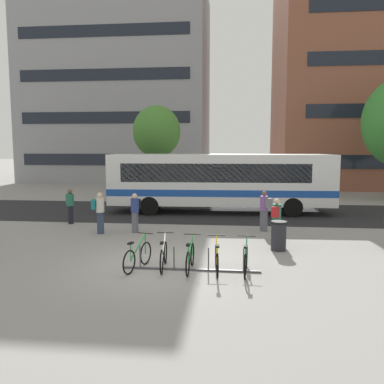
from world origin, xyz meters
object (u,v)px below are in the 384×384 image
object	(u,v)px
commuter_teal_pack_0	(99,210)
commuter_teal_pack_3	(70,204)
commuter_black_pack_2	(135,210)
trash_bin	(279,236)
parked_bicycle_green_2	(190,258)
city_bus	(222,180)
parked_bicycle_green_4	(246,260)
commuter_red_pack_4	(276,217)
parked_bicycle_white_1	(164,256)
parked_bicycle_green_0	(138,256)
commuter_grey_pack_1	(265,208)
parked_bicycle_yellow_3	(217,259)
street_tree_1	(157,132)

from	to	relation	value
commuter_teal_pack_0	commuter_teal_pack_3	distance (m)	2.88
commuter_black_pack_2	trash_bin	xyz separation A→B (m)	(5.68, -2.32, -0.45)
commuter_teal_pack_0	parked_bicycle_green_2	bearing A→B (deg)	-57.94
city_bus	commuter_teal_pack_3	size ratio (longest dim) A/B	7.36
parked_bicycle_green_4	trash_bin	xyz separation A→B (m)	(1.22, 2.67, 0.13)
commuter_black_pack_2	commuter_red_pack_4	xyz separation A→B (m)	(5.74, -0.98, -0.01)
parked_bicycle_white_1	commuter_teal_pack_3	distance (m)	8.48
parked_bicycle_green_2	parked_bicycle_green_4	size ratio (longest dim) A/B	1.00
commuter_black_pack_2	commuter_teal_pack_3	world-z (taller)	commuter_black_pack_2
parked_bicycle_green_0	commuter_black_pack_2	world-z (taller)	commuter_black_pack_2
commuter_black_pack_2	commuter_red_pack_4	distance (m)	5.82
parked_bicycle_green_2	commuter_grey_pack_1	distance (m)	6.31
parked_bicycle_white_1	commuter_teal_pack_3	world-z (taller)	commuter_teal_pack_3
parked_bicycle_yellow_3	commuter_teal_pack_0	distance (m)	6.86
commuter_black_pack_2	trash_bin	world-z (taller)	commuter_black_pack_2
city_bus	trash_bin	distance (m)	8.19
commuter_red_pack_4	parked_bicycle_white_1	bearing A→B (deg)	153.74
commuter_red_pack_4	street_tree_1	distance (m)	15.10
commuter_teal_pack_3	trash_bin	distance (m)	10.00
parked_bicycle_green_2	commuter_teal_pack_3	bearing A→B (deg)	45.76
parked_bicycle_green_0	parked_bicycle_white_1	xyz separation A→B (m)	(0.75, 0.13, 0.00)
parked_bicycle_green_0	commuter_teal_pack_3	world-z (taller)	commuter_teal_pack_3
commuter_teal_pack_0	street_tree_1	distance (m)	12.76
trash_bin	street_tree_1	xyz separation A→B (m)	(-7.03, 14.15, 4.14)
parked_bicycle_green_2	commuter_grey_pack_1	size ratio (longest dim) A/B	0.99
parked_bicycle_green_0	commuter_teal_pack_0	distance (m)	5.32
city_bus	parked_bicycle_green_2	size ratio (longest dim) A/B	7.02
parked_bicycle_white_1	commuter_teal_pack_3	bearing A→B (deg)	37.41
parked_bicycle_green_4	commuter_black_pack_2	distance (m)	6.72
city_bus	trash_bin	xyz separation A→B (m)	(2.22, -7.78, -1.26)
commuter_teal_pack_0	street_tree_1	size ratio (longest dim) A/B	0.27
commuter_teal_pack_0	trash_bin	world-z (taller)	commuter_teal_pack_0
commuter_black_pack_2	commuter_grey_pack_1	bearing A→B (deg)	105.47
parked_bicycle_green_4	commuter_red_pack_4	distance (m)	4.25
parked_bicycle_green_2	parked_bicycle_yellow_3	xyz separation A→B (m)	(0.78, -0.05, 0.00)
commuter_red_pack_4	parked_bicycle_green_2	bearing A→B (deg)	161.66
commuter_grey_pack_1	commuter_black_pack_2	xyz separation A→B (m)	(-5.44, -0.79, -0.04)
parked_bicycle_green_0	commuter_black_pack_2	bearing A→B (deg)	29.40
parked_bicycle_white_1	commuter_red_pack_4	xyz separation A→B (m)	(3.68, 3.82, 0.57)
trash_bin	city_bus	bearing A→B (deg)	105.94
city_bus	commuter_teal_pack_3	xyz separation A→B (m)	(-6.98, -3.89, -0.83)
parked_bicycle_green_2	commuter_teal_pack_0	distance (m)	6.27
parked_bicycle_green_0	parked_bicycle_white_1	size ratio (longest dim) A/B	0.97
parked_bicycle_green_4	commuter_grey_pack_1	size ratio (longest dim) A/B	0.99
parked_bicycle_yellow_3	commuter_red_pack_4	size ratio (longest dim) A/B	1.04
parked_bicycle_yellow_3	commuter_black_pack_2	xyz separation A→B (m)	(-3.64, 4.99, 0.58)
parked_bicycle_green_2	street_tree_1	size ratio (longest dim) A/B	0.26
trash_bin	commuter_black_pack_2	bearing A→B (deg)	157.79
city_bus	parked_bicycle_white_1	bearing A→B (deg)	-99.74
parked_bicycle_green_0	parked_bicycle_yellow_3	size ratio (longest dim) A/B	0.98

